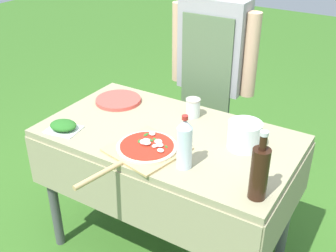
# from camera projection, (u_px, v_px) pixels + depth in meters

# --- Properties ---
(ground_plane) EXTENTS (12.00, 12.00, 0.00)m
(ground_plane) POSITION_uv_depth(u_px,v_px,m) (168.00, 248.00, 2.49)
(ground_plane) COLOR #386B23
(prep_table) EXTENTS (1.29, 0.73, 0.79)m
(prep_table) POSITION_uv_depth(u_px,v_px,m) (168.00, 152.00, 2.16)
(prep_table) COLOR gray
(prep_table) RESTS_ON ground
(person_cook) EXTENTS (0.57, 0.19, 1.51)m
(person_cook) POSITION_uv_depth(u_px,v_px,m) (212.00, 68.00, 2.61)
(person_cook) COLOR #4C4C51
(person_cook) RESTS_ON ground
(pizza_on_peel) EXTENTS (0.37, 0.59, 0.05)m
(pizza_on_peel) POSITION_uv_depth(u_px,v_px,m) (144.00, 149.00, 1.95)
(pizza_on_peel) COLOR tan
(pizza_on_peel) RESTS_ON prep_table
(oil_bottle) EXTENTS (0.07, 0.07, 0.30)m
(oil_bottle) POSITION_uv_depth(u_px,v_px,m) (259.00, 172.00, 1.61)
(oil_bottle) COLOR black
(oil_bottle) RESTS_ON prep_table
(water_bottle) EXTENTS (0.07, 0.07, 0.25)m
(water_bottle) POSITION_uv_depth(u_px,v_px,m) (184.00, 143.00, 1.79)
(water_bottle) COLOR silver
(water_bottle) RESTS_ON prep_table
(herb_container) EXTENTS (0.18, 0.16, 0.05)m
(herb_container) POSITION_uv_depth(u_px,v_px,m) (63.00, 126.00, 2.12)
(herb_container) COLOR silver
(herb_container) RESTS_ON prep_table
(mixing_tub) EXTENTS (0.16, 0.16, 0.13)m
(mixing_tub) POSITION_uv_depth(u_px,v_px,m) (244.00, 135.00, 1.96)
(mixing_tub) COLOR silver
(mixing_tub) RESTS_ON prep_table
(plate_stack) EXTENTS (0.26, 0.26, 0.02)m
(plate_stack) POSITION_uv_depth(u_px,v_px,m) (118.00, 100.00, 2.42)
(plate_stack) COLOR #DB4C42
(plate_stack) RESTS_ON prep_table
(sauce_jar) EXTENTS (0.08, 0.08, 0.10)m
(sauce_jar) POSITION_uv_depth(u_px,v_px,m) (193.00, 109.00, 2.25)
(sauce_jar) COLOR silver
(sauce_jar) RESTS_ON prep_table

